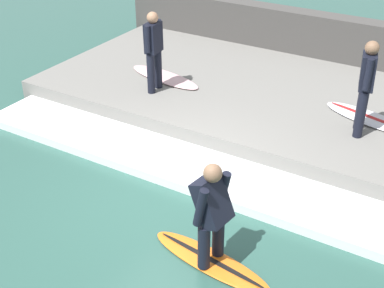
{
  "coord_description": "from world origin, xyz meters",
  "views": [
    {
      "loc": [
        -5.57,
        -3.72,
        4.95
      ],
      "look_at": [
        0.65,
        0.0,
        0.7
      ],
      "focal_mm": 50.0,
      "sensor_mm": 36.0,
      "label": 1
    }
  ],
  "objects_px": {
    "surfboard_waiting_near": "(165,77)",
    "surfer_waiting_far": "(366,83)",
    "surfer_riding": "(212,210)",
    "surfboard_waiting_far": "(369,118)",
    "surfer_waiting_near": "(154,47)",
    "surfboard_riding": "(211,261)"
  },
  "relations": [
    {
      "from": "surfboard_waiting_near",
      "to": "surfer_waiting_far",
      "type": "xyz_separation_m",
      "value": [
        -0.25,
        -4.18,
        0.9
      ]
    },
    {
      "from": "surfer_riding",
      "to": "surfboard_waiting_far",
      "type": "bearing_deg",
      "value": -11.3
    },
    {
      "from": "surfer_waiting_near",
      "to": "surfboard_waiting_far",
      "type": "height_order",
      "value": "surfer_waiting_near"
    },
    {
      "from": "surfer_waiting_near",
      "to": "surfboard_waiting_far",
      "type": "xyz_separation_m",
      "value": [
        0.92,
        -4.06,
        -0.87
      ]
    },
    {
      "from": "surfer_waiting_near",
      "to": "surfboard_waiting_near",
      "type": "distance_m",
      "value": 1.06
    },
    {
      "from": "surfboard_waiting_far",
      "to": "surfboard_waiting_near",
      "type": "bearing_deg",
      "value": 94.53
    },
    {
      "from": "surfer_waiting_near",
      "to": "surfer_riding",
      "type": "bearing_deg",
      "value": -136.84
    },
    {
      "from": "surfboard_riding",
      "to": "surfboard_waiting_near",
      "type": "distance_m",
      "value": 5.24
    },
    {
      "from": "surfer_waiting_far",
      "to": "surfboard_waiting_far",
      "type": "distance_m",
      "value": 1.07
    },
    {
      "from": "surfer_riding",
      "to": "surfboard_waiting_near",
      "type": "xyz_separation_m",
      "value": [
        4.0,
        3.36,
        -0.43
      ]
    },
    {
      "from": "surfboard_riding",
      "to": "surfer_riding",
      "type": "bearing_deg",
      "value": -135.0
    },
    {
      "from": "surfer_riding",
      "to": "surfer_waiting_far",
      "type": "distance_m",
      "value": 3.87
    },
    {
      "from": "surfboard_waiting_near",
      "to": "surfer_riding",
      "type": "bearing_deg",
      "value": -139.95
    },
    {
      "from": "surfboard_waiting_near",
      "to": "surfer_waiting_far",
      "type": "distance_m",
      "value": 4.28
    },
    {
      "from": "surfer_waiting_near",
      "to": "surfboard_waiting_far",
      "type": "relative_size",
      "value": 0.86
    },
    {
      "from": "surfer_riding",
      "to": "surfer_waiting_near",
      "type": "relative_size",
      "value": 0.93
    },
    {
      "from": "surfboard_waiting_far",
      "to": "surfer_riding",
      "type": "bearing_deg",
      "value": 168.7
    },
    {
      "from": "surfboard_waiting_near",
      "to": "surfer_waiting_far",
      "type": "height_order",
      "value": "surfer_waiting_far"
    },
    {
      "from": "surfboard_riding",
      "to": "surfer_waiting_near",
      "type": "relative_size",
      "value": 1.19
    },
    {
      "from": "surfboard_riding",
      "to": "surfer_riding",
      "type": "distance_m",
      "value": 0.85
    },
    {
      "from": "surfer_waiting_far",
      "to": "surfer_waiting_near",
      "type": "bearing_deg",
      "value": 94.87
    },
    {
      "from": "surfboard_riding",
      "to": "surfer_waiting_near",
      "type": "height_order",
      "value": "surfer_waiting_near"
    }
  ]
}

